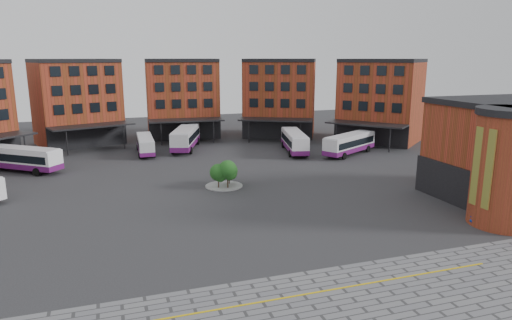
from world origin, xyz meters
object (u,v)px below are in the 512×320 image
object	(u,v)px
bus_e	(294,141)
blue_car	(491,218)
bus_c	(145,144)
bus_f	(350,143)
bus_b	(21,158)
tree_island	(226,173)
bus_d	(186,137)

from	to	relation	value
bus_e	blue_car	xyz separation A→B (m)	(4.23, -35.73, -1.15)
bus_e	bus_c	bearing A→B (deg)	178.27
bus_f	blue_car	bearing A→B (deg)	-35.77
bus_b	bus_f	distance (m)	47.03
bus_e	blue_car	size ratio (longest dim) A/B	3.20
blue_car	tree_island	bearing A→B (deg)	44.67
tree_island	bus_e	bearing A→B (deg)	46.27
bus_c	bus_e	world-z (taller)	bus_e
bus_e	bus_f	size ratio (longest dim) A/B	1.06
bus_d	blue_car	size ratio (longest dim) A/B	3.47
bus_b	bus_e	distance (m)	39.44
tree_island	bus_b	distance (m)	28.67
bus_c	bus_f	bearing A→B (deg)	-17.81
tree_island	bus_b	bearing A→B (deg)	146.44
bus_d	bus_b	bearing A→B (deg)	-141.17
bus_c	blue_car	xyz separation A→B (m)	(27.02, -41.83, -0.89)
bus_e	bus_f	world-z (taller)	bus_e
bus_c	bus_f	xyz separation A→B (m)	(30.20, -10.56, 0.24)
bus_c	bus_d	world-z (taller)	bus_d
bus_c	bus_f	size ratio (longest dim) A/B	0.89
bus_b	bus_d	distance (m)	24.80
bus_f	tree_island	bearing A→B (deg)	-92.77
bus_d	bus_c	bearing A→B (deg)	-145.55
tree_island	blue_car	distance (m)	27.78
tree_island	bus_b	size ratio (longest dim) A/B	0.41
bus_c	bus_d	size ratio (longest dim) A/B	0.77
bus_f	bus_e	bearing A→B (deg)	-150.98
bus_d	blue_car	xyz separation A→B (m)	(20.31, -43.66, -1.32)
bus_b	bus_c	size ratio (longest dim) A/B	1.09
tree_island	bus_f	world-z (taller)	tree_island
bus_c	blue_car	world-z (taller)	bus_c
tree_island	bus_c	xyz separation A→B (m)	(-7.24, 22.36, -0.26)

